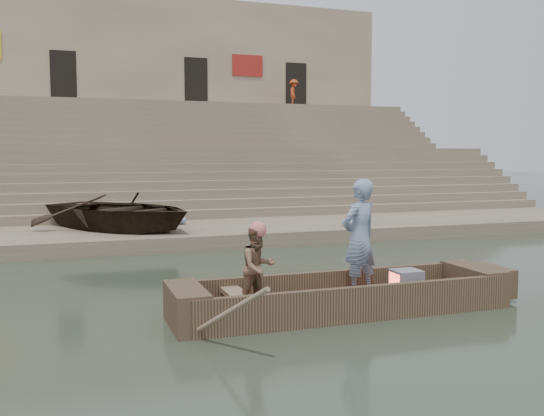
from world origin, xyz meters
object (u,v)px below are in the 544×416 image
standing_man (360,237)px  pedestrian (294,93)px  beached_rowboat (121,211)px  main_rowboat (342,306)px  television (406,282)px  rowing_man (258,267)px

standing_man → pedestrian: pedestrian is taller
beached_rowboat → pedestrian: (10.80, 14.15, 5.04)m
pedestrian → standing_man: bearing=-173.9°
main_rowboat → standing_man: (0.40, 0.19, 1.08)m
standing_man → television: size_ratio=4.21×
beached_rowboat → pedestrian: 18.49m
television → beached_rowboat: beached_rowboat is taller
standing_man → pedestrian: 24.54m
main_rowboat → pedestrian: (8.05, 23.02, 5.86)m
beached_rowboat → pedestrian: bearing=15.7°
main_rowboat → standing_man: bearing=25.6°
television → beached_rowboat: (-3.92, 8.87, 0.51)m
television → beached_rowboat: bearing=113.9°
television → pedestrian: 24.65m
main_rowboat → pedestrian: size_ratio=3.26×
beached_rowboat → rowing_man: bearing=-118.8°
main_rowboat → standing_man: standing_man is taller
rowing_man → beached_rowboat: size_ratio=0.25×
beached_rowboat → pedestrian: pedestrian is taller
beached_rowboat → main_rowboat: bearing=-109.7°
standing_man → beached_rowboat: 9.24m
rowing_man → television: bearing=-15.4°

